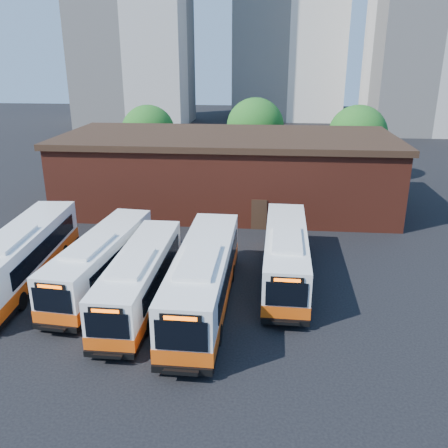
# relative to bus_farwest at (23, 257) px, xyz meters

# --- Properties ---
(ground) EXTENTS (220.00, 220.00, 0.00)m
(ground) POSITION_rel_bus_farwest_xyz_m (10.72, -3.66, -1.55)
(ground) COLOR black
(bus_farwest) EXTENTS (3.40, 12.65, 3.41)m
(bus_farwest) POSITION_rel_bus_farwest_xyz_m (0.00, 0.00, 0.00)
(bus_farwest) COLOR white
(bus_farwest) RESTS_ON ground
(bus_west) EXTENTS (3.38, 11.61, 3.12)m
(bus_west) POSITION_rel_bus_farwest_xyz_m (4.77, 0.00, -0.13)
(bus_west) COLOR white
(bus_west) RESTS_ON ground
(bus_midwest) EXTENTS (2.46, 11.33, 3.08)m
(bus_midwest) POSITION_rel_bus_farwest_xyz_m (7.61, -1.92, -0.15)
(bus_midwest) COLOR white
(bus_midwest) RESTS_ON ground
(bus_mideast) EXTENTS (2.85, 12.80, 3.47)m
(bus_mideast) POSITION_rel_bus_farwest_xyz_m (11.07, -2.07, 0.03)
(bus_mideast) COLOR white
(bus_mideast) RESTS_ON ground
(bus_east) EXTENTS (2.72, 11.87, 3.21)m
(bus_east) POSITION_rel_bus_farwest_xyz_m (15.51, 1.74, -0.09)
(bus_east) COLOR white
(bus_east) RESTS_ON ground
(transit_worker) EXTENTS (0.67, 0.81, 1.91)m
(transit_worker) POSITION_rel_bus_farwest_xyz_m (11.86, -6.06, -0.59)
(transit_worker) COLOR #131836
(transit_worker) RESTS_ON ground
(depot_building) EXTENTS (28.60, 12.60, 6.40)m
(depot_building) POSITION_rel_bus_farwest_xyz_m (10.72, 16.34, 1.71)
(depot_building) COLOR maroon
(depot_building) RESTS_ON ground
(tree_west) EXTENTS (6.00, 6.00, 7.65)m
(tree_west) POSITION_rel_bus_farwest_xyz_m (0.72, 28.34, 3.10)
(tree_west) COLOR #382314
(tree_west) RESTS_ON ground
(tree_mid) EXTENTS (6.56, 6.56, 8.36)m
(tree_mid) POSITION_rel_bus_farwest_xyz_m (12.72, 30.34, 3.53)
(tree_mid) COLOR #382314
(tree_mid) RESTS_ON ground
(tree_east) EXTENTS (6.24, 6.24, 7.96)m
(tree_east) POSITION_rel_bus_farwest_xyz_m (23.72, 27.34, 3.28)
(tree_east) COLOR #382314
(tree_east) RESTS_ON ground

